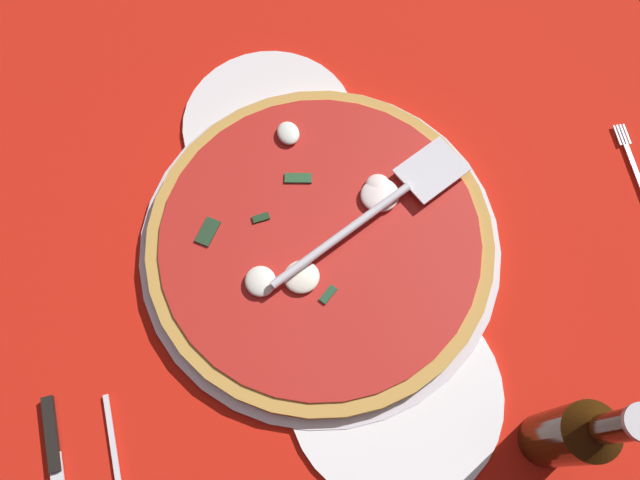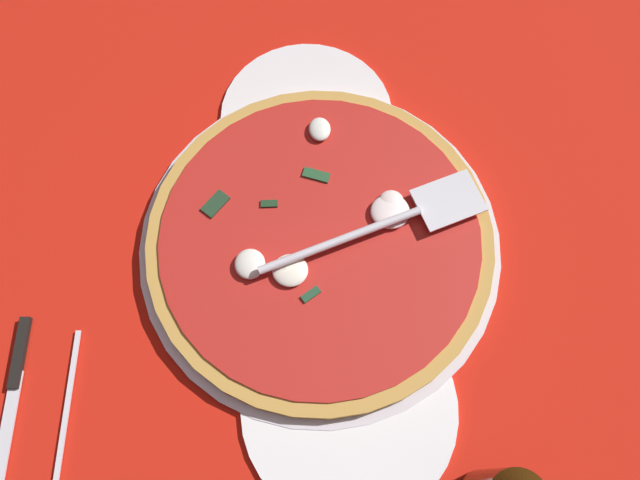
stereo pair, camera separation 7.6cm
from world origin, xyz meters
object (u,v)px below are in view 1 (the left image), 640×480
dinner_plate_left (269,124)px  beer_bottle (574,435)px  dinner_plate_right (395,393)px  pizza (320,240)px  pizza_server (379,208)px

dinner_plate_left → beer_bottle: (48.31, 16.66, 8.55)cm
dinner_plate_right → dinner_plate_left: bearing=-175.5°
beer_bottle → dinner_plate_left: bearing=-161.0°
pizza → beer_bottle: 34.51cm
dinner_plate_left → beer_bottle: bearing=19.0°
dinner_plate_left → pizza_server: size_ratio=0.83×
pizza → pizza_server: 8.07cm
dinner_plate_left → pizza: size_ratio=0.55×
pizza → dinner_plate_left: bearing=-177.5°
dinner_plate_right → pizza: (-19.75, -2.21, 1.60)cm
pizza_server → dinner_plate_right: bearing=-123.8°
dinner_plate_right → pizza: 19.94cm
pizza → pizza_server: bearing=94.6°
dinner_plate_left → beer_bottle: size_ratio=0.99×
dinner_plate_left → pizza: pizza is taller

